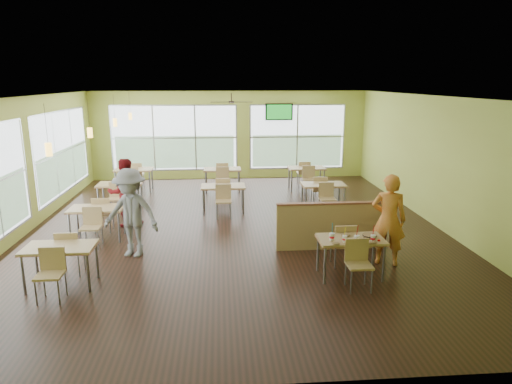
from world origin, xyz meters
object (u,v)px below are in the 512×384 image
half_wall_divider (332,226)px  main_table (351,244)px  man_plaid (388,220)px  food_basket (370,236)px

half_wall_divider → main_table: bearing=-90.0°
half_wall_divider → man_plaid: (0.90, -0.90, 0.39)m
food_basket → man_plaid: bearing=44.6°
main_table → half_wall_divider: (0.00, 1.45, -0.11)m
main_table → half_wall_divider: bearing=90.0°
main_table → man_plaid: size_ratio=0.83×
main_table → food_basket: bearing=0.8°
man_plaid → food_basket: (-0.55, -0.54, -0.13)m
man_plaid → half_wall_divider: bearing=-23.9°
half_wall_divider → man_plaid: bearing=-45.3°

